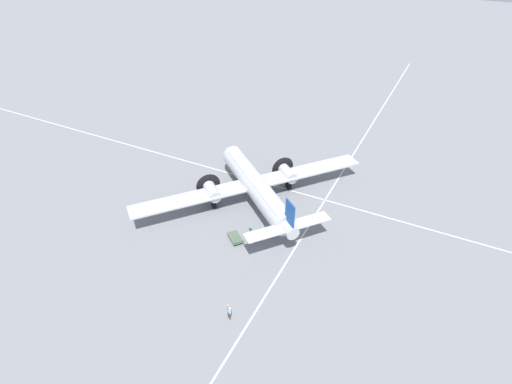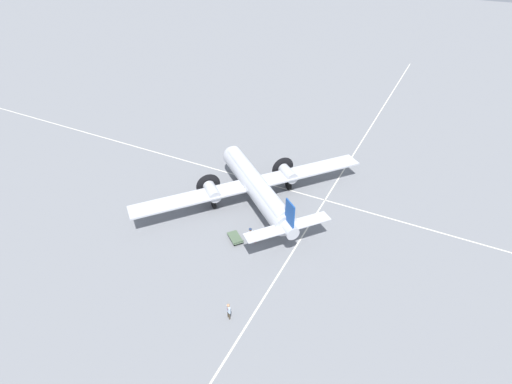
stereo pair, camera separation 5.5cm
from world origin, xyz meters
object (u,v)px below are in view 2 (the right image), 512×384
object	(u,v)px
crew_foreground	(228,310)
suitcase_near_door	(256,239)
passenger_boarding	(250,234)
airliner_main	(255,184)
suitcase_upright_spare	(256,240)
baggage_cart	(235,238)
traffic_cone	(276,229)

from	to	relation	value
crew_foreground	suitcase_near_door	xyz separation A→B (m)	(9.19, 2.20, -0.75)
passenger_boarding	suitcase_near_door	world-z (taller)	passenger_boarding
airliner_main	suitcase_upright_spare	size ratio (longest dim) A/B	41.57
suitcase_upright_spare	baggage_cart	xyz separation A→B (m)	(-0.70, 1.95, 0.02)
passenger_boarding	traffic_cone	xyz separation A→B (m)	(2.66, -1.61, -0.81)
airliner_main	traffic_cone	world-z (taller)	airliner_main
passenger_boarding	suitcase_near_door	xyz separation A→B (m)	(0.43, -0.45, -0.82)
airliner_main	crew_foreground	xyz separation A→B (m)	(-15.03, -5.41, -1.38)
crew_foreground	passenger_boarding	world-z (taller)	passenger_boarding
crew_foreground	baggage_cart	distance (m)	9.42
crew_foreground	suitcase_upright_spare	distance (m)	9.41
passenger_boarding	airliner_main	bearing A→B (deg)	34.58
crew_foreground	traffic_cone	world-z (taller)	crew_foreground
crew_foreground	baggage_cart	bearing A→B (deg)	-31.70
airliner_main	suitcase_upright_spare	world-z (taller)	airliner_main
suitcase_upright_spare	baggage_cart	bearing A→B (deg)	109.85
crew_foreground	traffic_cone	xyz separation A→B (m)	(11.42, 1.03, -0.74)
crew_foreground	baggage_cart	xyz separation A→B (m)	(8.41, 4.18, -0.76)
airliner_main	baggage_cart	distance (m)	7.07
airliner_main	suitcase_near_door	world-z (taller)	airliner_main
passenger_boarding	baggage_cart	world-z (taller)	passenger_boarding
airliner_main	crew_foreground	bearing A→B (deg)	149.50
baggage_cart	traffic_cone	xyz separation A→B (m)	(3.01, -3.14, 0.02)
baggage_cart	suitcase_upright_spare	bearing A→B (deg)	-121.23
baggage_cart	crew_foreground	bearing A→B (deg)	155.35
airliner_main	passenger_boarding	distance (m)	6.98
passenger_boarding	suitcase_upright_spare	size ratio (longest dim) A/B	3.28
suitcase_near_door	traffic_cone	size ratio (longest dim) A/B	0.96
passenger_boarding	baggage_cart	size ratio (longest dim) A/B	0.79
suitcase_near_door	airliner_main	bearing A→B (deg)	28.84
airliner_main	passenger_boarding	world-z (taller)	airliner_main
passenger_boarding	suitcase_near_door	distance (m)	1.03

